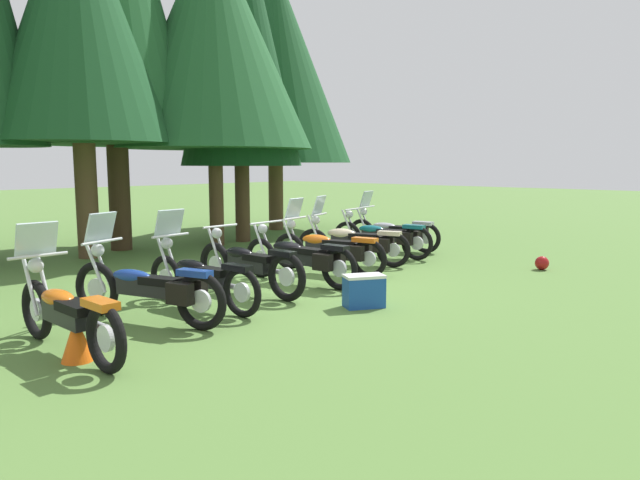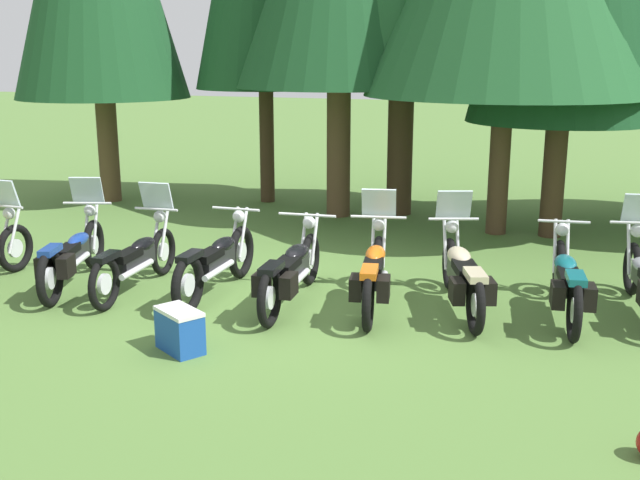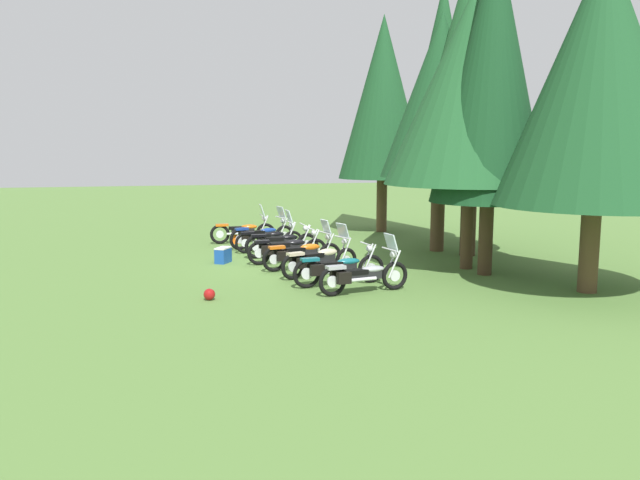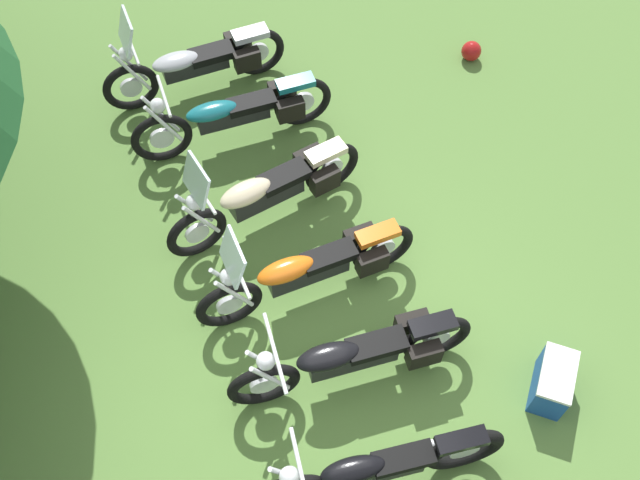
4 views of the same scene
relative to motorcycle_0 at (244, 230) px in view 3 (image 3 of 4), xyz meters
name	(u,v)px [view 3 (image 3 of 4)]	position (x,y,z in m)	size (l,w,h in m)	color
ground_plane	(293,263)	(4.22, 0.91, -0.45)	(80.00, 80.00, 0.00)	#547A38
motorcycle_0	(244,230)	(0.00, 0.00, 0.00)	(0.64, 2.30, 1.35)	black
motorcycle_1	(262,235)	(1.23, 0.44, 0.00)	(0.97, 2.30, 1.37)	black
motorcycle_2	(270,238)	(2.12, 0.59, 0.00)	(0.63, 2.23, 1.34)	black
motorcycle_3	(283,243)	(3.18, 0.79, -0.01)	(0.68, 2.32, 1.02)	black
motorcycle_4	(286,248)	(4.23, 0.70, -0.01)	(0.77, 2.39, 1.00)	black
motorcycle_5	(301,253)	(5.22, 0.94, 0.01)	(0.87, 2.33, 1.35)	black
motorcycle_6	(319,259)	(6.25, 1.20, 0.01)	(1.03, 2.25, 1.35)	black
motorcycle_7	(338,268)	(7.45, 1.36, -0.01)	(0.74, 2.40, 1.01)	black
motorcycle_8	(363,274)	(8.37, 1.71, 0.00)	(0.86, 2.29, 1.35)	black
pine_tree_0	(383,98)	(-1.81, 5.75, 4.80)	(3.47, 3.47, 8.42)	brown
pine_tree_1	(442,80)	(1.33, 6.76, 5.19)	(2.81, 2.81, 8.99)	#42301E
pine_tree_2	(441,96)	(3.16, 5.91, 4.51)	(3.75, 3.75, 7.56)	brown
pine_tree_3	(474,57)	(4.21, 6.46, 5.57)	(3.80, 3.80, 9.69)	#42301E
pine_tree_4	(472,87)	(6.18, 5.43, 4.49)	(4.65, 4.65, 7.56)	#4C3823
pine_tree_5	(492,70)	(7.07, 5.51, 4.84)	(3.02, 3.02, 8.69)	#42301E
pine_tree_6	(600,77)	(9.50, 6.83, 4.43)	(4.50, 4.50, 7.77)	brown
picnic_cooler	(223,255)	(3.68, -1.07, -0.22)	(0.63, 0.56, 0.46)	#19479E
traffic_cone	(236,237)	(-0.04, -0.29, -0.21)	(0.32, 0.32, 0.48)	#EA590F
dropped_helmet	(209,294)	(8.19, -1.79, -0.32)	(0.26, 0.26, 0.26)	maroon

